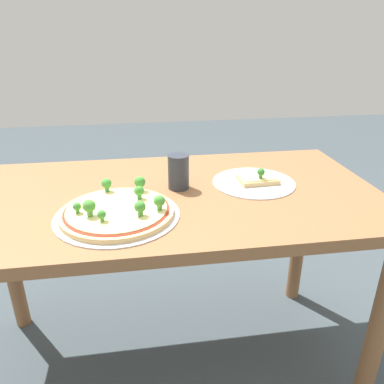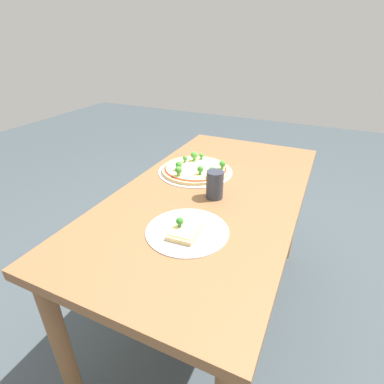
% 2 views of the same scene
% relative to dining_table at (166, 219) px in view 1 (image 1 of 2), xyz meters
% --- Properties ---
extents(ground_plane, '(8.00, 8.00, 0.00)m').
position_rel_dining_table_xyz_m(ground_plane, '(0.00, 0.00, -0.63)').
color(ground_plane, '#3D474C').
extents(dining_table, '(1.38, 0.71, 0.73)m').
position_rel_dining_table_xyz_m(dining_table, '(0.00, 0.00, 0.00)').
color(dining_table, brown).
rests_on(dining_table, ground_plane).
extents(pizza_tray_whole, '(0.35, 0.35, 0.07)m').
position_rel_dining_table_xyz_m(pizza_tray_whole, '(0.15, 0.14, 0.11)').
color(pizza_tray_whole, silver).
rests_on(pizza_tray_whole, dining_table).
extents(pizza_tray_slice, '(0.28, 0.28, 0.06)m').
position_rel_dining_table_xyz_m(pizza_tray_slice, '(-0.31, -0.03, 0.11)').
color(pizza_tray_slice, silver).
rests_on(pizza_tray_slice, dining_table).
extents(drinking_cup, '(0.07, 0.07, 0.11)m').
position_rel_dining_table_xyz_m(drinking_cup, '(-0.05, -0.03, 0.15)').
color(drinking_cup, '#2D333D').
rests_on(drinking_cup, dining_table).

